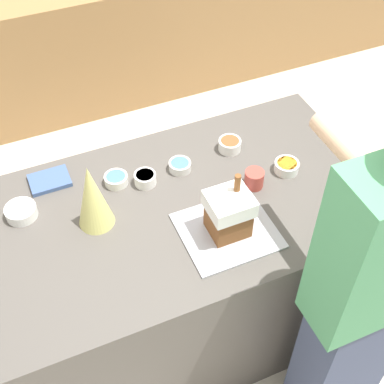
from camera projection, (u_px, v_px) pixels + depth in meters
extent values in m
plane|color=beige|center=(181.00, 318.00, 2.83)|extent=(12.00, 12.00, 0.00)
cube|color=#9E7547|center=(68.00, 48.00, 3.80)|extent=(6.00, 0.60, 0.91)
cube|color=#514C47|center=(179.00, 270.00, 2.51)|extent=(1.71, 0.94, 0.89)
cube|color=#B2B2BC|center=(227.00, 231.00, 2.09)|extent=(0.36, 0.33, 0.01)
cube|color=brown|center=(228.00, 220.00, 2.04)|extent=(0.15, 0.13, 0.12)
cube|color=white|center=(229.00, 204.00, 1.97)|extent=(0.16, 0.15, 0.07)
cylinder|color=brown|center=(237.00, 183.00, 1.95)|extent=(0.02, 0.02, 0.08)
cone|color=#DBD675|center=(92.00, 196.00, 2.02)|extent=(0.14, 0.14, 0.30)
cylinder|color=white|center=(286.00, 167.00, 2.31)|extent=(0.11, 0.11, 0.05)
cylinder|color=orange|center=(287.00, 164.00, 2.30)|extent=(0.09, 0.09, 0.01)
cylinder|color=white|center=(116.00, 180.00, 2.26)|extent=(0.10, 0.10, 0.04)
cylinder|color=#4770DB|center=(116.00, 177.00, 2.25)|extent=(0.08, 0.08, 0.01)
cylinder|color=white|center=(145.00, 179.00, 2.25)|extent=(0.09, 0.09, 0.05)
cylinder|color=pink|center=(145.00, 176.00, 2.24)|extent=(0.08, 0.08, 0.01)
cylinder|color=white|center=(21.00, 212.00, 2.13)|extent=(0.13, 0.13, 0.05)
cylinder|color=pink|center=(20.00, 209.00, 2.12)|extent=(0.10, 0.10, 0.01)
cylinder|color=white|center=(230.00, 145.00, 2.40)|extent=(0.10, 0.10, 0.05)
cylinder|color=brown|center=(230.00, 142.00, 2.38)|extent=(0.08, 0.08, 0.01)
cylinder|color=silver|center=(180.00, 166.00, 2.32)|extent=(0.10, 0.10, 0.04)
cylinder|color=#4770DB|center=(180.00, 163.00, 2.30)|extent=(0.08, 0.08, 0.01)
cube|color=#3F598C|center=(50.00, 180.00, 2.27)|extent=(0.17, 0.13, 0.02)
cylinder|color=#B24238|center=(254.00, 179.00, 2.23)|extent=(0.08, 0.08, 0.08)
cube|color=#424C6B|center=(342.00, 358.00, 2.22)|extent=(0.36, 0.20, 0.86)
cylinder|color=#DBAD89|center=(359.00, 163.00, 1.70)|extent=(0.08, 0.47, 0.08)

